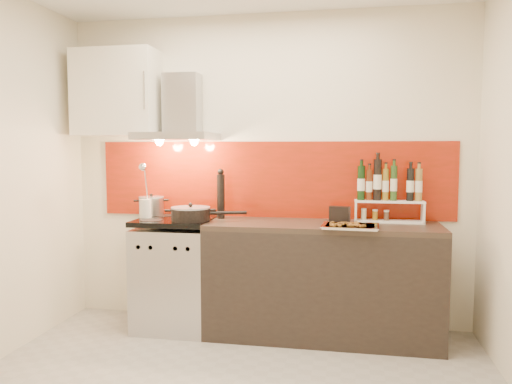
% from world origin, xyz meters
% --- Properties ---
extents(back_wall, '(3.40, 0.02, 2.60)m').
position_xyz_m(back_wall, '(0.00, 1.40, 1.30)').
color(back_wall, silver).
rests_on(back_wall, ground).
extents(backsplash, '(3.00, 0.02, 0.64)m').
position_xyz_m(backsplash, '(0.05, 1.39, 1.22)').
color(backsplash, maroon).
rests_on(backsplash, back_wall).
extents(range_stove, '(0.60, 0.60, 0.91)m').
position_xyz_m(range_stove, '(-0.70, 1.10, 0.44)').
color(range_stove, '#B7B7BA').
rests_on(range_stove, ground).
extents(counter, '(1.80, 0.60, 0.90)m').
position_xyz_m(counter, '(0.50, 1.10, 0.45)').
color(counter, black).
rests_on(counter, ground).
extents(range_hood, '(0.62, 0.50, 0.61)m').
position_xyz_m(range_hood, '(-0.70, 1.24, 1.74)').
color(range_hood, '#B7B7BA').
rests_on(range_hood, back_wall).
extents(upper_cabinet, '(0.70, 0.35, 0.72)m').
position_xyz_m(upper_cabinet, '(-1.25, 1.22, 1.95)').
color(upper_cabinet, silver).
rests_on(upper_cabinet, back_wall).
extents(stock_pot, '(0.22, 0.22, 0.19)m').
position_xyz_m(stock_pot, '(-0.98, 1.27, 0.99)').
color(stock_pot, '#B7B7BA').
rests_on(stock_pot, range_stove).
extents(saute_pan, '(0.59, 0.31, 0.14)m').
position_xyz_m(saute_pan, '(-0.53, 1.00, 0.96)').
color(saute_pan, black).
rests_on(saute_pan, range_stove).
extents(utensil_jar, '(0.10, 0.15, 0.46)m').
position_xyz_m(utensil_jar, '(-0.96, 1.08, 1.04)').
color(utensil_jar, silver).
rests_on(utensil_jar, range_stove).
extents(pepper_mill, '(0.06, 0.06, 0.42)m').
position_xyz_m(pepper_mill, '(-0.35, 1.23, 1.10)').
color(pepper_mill, black).
rests_on(pepper_mill, counter).
extents(step_shelf, '(0.53, 0.15, 0.50)m').
position_xyz_m(step_shelf, '(0.99, 1.25, 1.13)').
color(step_shelf, white).
rests_on(step_shelf, counter).
extents(caddy_box, '(0.17, 0.10, 0.14)m').
position_xyz_m(caddy_box, '(0.63, 1.17, 0.96)').
color(caddy_box, black).
rests_on(caddy_box, counter).
extents(baking_tray, '(0.42, 0.34, 0.03)m').
position_xyz_m(baking_tray, '(0.71, 0.90, 0.92)').
color(baking_tray, silver).
rests_on(baking_tray, counter).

